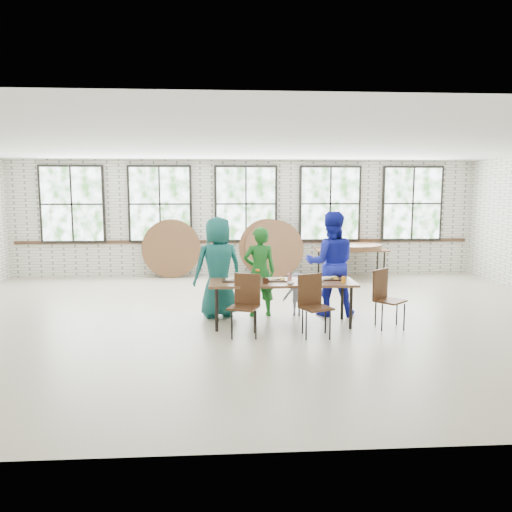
{
  "coord_description": "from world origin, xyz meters",
  "views": [
    {
      "loc": [
        -0.58,
        -8.5,
        2.24
      ],
      "look_at": [
        0.0,
        0.4,
        1.05
      ],
      "focal_mm": 35.0,
      "sensor_mm": 36.0,
      "label": 1
    }
  ],
  "objects": [
    {
      "name": "adult_blue",
      "position": [
        1.32,
        0.18,
        0.93
      ],
      "size": [
        0.98,
        0.8,
        1.86
      ],
      "primitive_type": "imported",
      "rotation": [
        0.0,
        0.0,
        3.03
      ],
      "color": "#1921AF",
      "rests_on": "ground"
    },
    {
      "name": "adult_green",
      "position": [
        0.05,
        0.18,
        0.8
      ],
      "size": [
        0.62,
        0.44,
        1.59
      ],
      "primitive_type": "imported",
      "rotation": [
        0.0,
        0.0,
        3.25
      ],
      "color": "#1B6622",
      "rests_on": "ground"
    },
    {
      "name": "chair_near_right",
      "position": [
        0.78,
        -1.07,
        0.56
      ],
      "size": [
        0.54,
        0.53,
        0.95
      ],
      "rotation": [
        0.0,
        0.0,
        0.38
      ],
      "color": "#462917",
      "rests_on": "ground"
    },
    {
      "name": "toddler",
      "position": [
        0.72,
        0.18,
        0.39
      ],
      "size": [
        0.52,
        0.33,
        0.77
      ],
      "primitive_type": "imported",
      "rotation": [
        0.0,
        0.0,
        3.05
      ],
      "color": "#13163D",
      "rests_on": "ground"
    },
    {
      "name": "chair_spare",
      "position": [
        2.04,
        -0.67,
        0.56
      ],
      "size": [
        0.58,
        0.58,
        0.95
      ],
      "rotation": [
        0.0,
        0.0,
        0.72
      ],
      "color": "#462917",
      "rests_on": "ground"
    },
    {
      "name": "storage_table",
      "position": [
        2.66,
        3.93,
        0.69
      ],
      "size": [
        1.83,
        0.81,
        0.74
      ],
      "rotation": [
        0.0,
        0.0,
        -0.04
      ],
      "color": "brown",
      "rests_on": "ground"
    },
    {
      "name": "adult_teal",
      "position": [
        -0.68,
        0.18,
        0.89
      ],
      "size": [
        1.0,
        0.8,
        1.77
      ],
      "primitive_type": "imported",
      "rotation": [
        0.0,
        0.0,
        3.45
      ],
      "color": "#1A6063",
      "rests_on": "ground"
    },
    {
      "name": "chair_near_left",
      "position": [
        -0.25,
        -0.97,
        0.56
      ],
      "size": [
        0.54,
        0.53,
        0.95
      ],
      "rotation": [
        0.0,
        0.0,
        -0.38
      ],
      "color": "#462917",
      "rests_on": "ground"
    },
    {
      "name": "room",
      "position": [
        0.0,
        4.44,
        1.83
      ],
      "size": [
        12.0,
        12.0,
        12.0
      ],
      "color": "#BDB296",
      "rests_on": "ground"
    },
    {
      "name": "dining_table",
      "position": [
        0.38,
        -0.47,
        0.69
      ],
      "size": [
        2.41,
        0.83,
        0.74
      ],
      "rotation": [
        0.0,
        0.0,
        -0.01
      ],
      "color": "brown",
      "rests_on": "ground"
    },
    {
      "name": "round_tops_stacked",
      "position": [
        2.66,
        3.93,
        0.8
      ],
      "size": [
        1.5,
        1.5,
        0.13
      ],
      "color": "brown",
      "rests_on": "storage_table"
    },
    {
      "name": "tabletop_clutter",
      "position": [
        0.48,
        -0.5,
        0.77
      ],
      "size": [
        2.0,
        0.63,
        0.11
      ],
      "color": "black",
      "rests_on": "dining_table"
    },
    {
      "name": "round_tops_leaning",
      "position": [
        -0.21,
        4.23,
        0.73
      ],
      "size": [
        4.14,
        0.41,
        1.5
      ],
      "color": "brown",
      "rests_on": "ground"
    }
  ]
}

